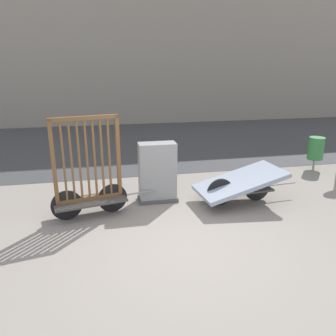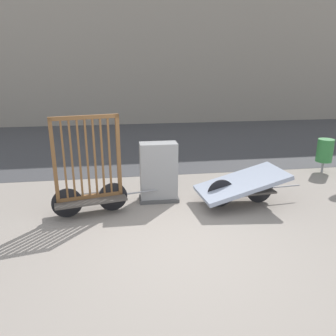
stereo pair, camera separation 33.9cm
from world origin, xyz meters
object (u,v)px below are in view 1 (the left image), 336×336
at_px(bike_cart_with_mattress, 240,183).
at_px(utility_cabinet, 157,174).
at_px(bike_cart_with_bedframe, 89,182).
at_px(trash_bin, 316,148).

height_order(bike_cart_with_mattress, utility_cabinet, utility_cabinet).
relative_size(bike_cart_with_bedframe, utility_cabinet, 1.63).
relative_size(utility_cabinet, trash_bin, 1.38).
distance_m(bike_cart_with_mattress, trash_bin, 3.45).
bearing_deg(bike_cart_with_bedframe, trash_bin, 4.20).
bearing_deg(utility_cabinet, bike_cart_with_bedframe, -161.52).
xyz_separation_m(bike_cart_with_bedframe, trash_bin, (6.01, 1.74, -0.08)).
bearing_deg(trash_bin, bike_cart_with_bedframe, -163.85).
distance_m(bike_cart_with_bedframe, utility_cabinet, 1.46).
xyz_separation_m(bike_cart_with_bedframe, utility_cabinet, (1.38, 0.46, -0.09)).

